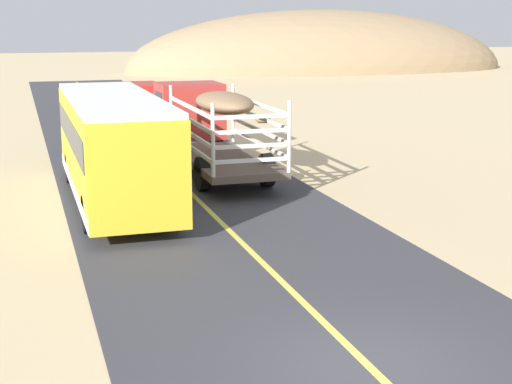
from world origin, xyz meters
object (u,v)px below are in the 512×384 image
at_px(bus, 114,145).
at_px(car_far, 143,99).
at_px(livestock_truck, 202,118).
at_px(boulder_near_shoulder, 263,119).

xyz_separation_m(bus, car_far, (4.01, 19.52, -0.66)).
bearing_deg(livestock_truck, car_far, 89.73).
xyz_separation_m(livestock_truck, boulder_near_shoulder, (5.84, 10.68, -1.58)).
relative_size(livestock_truck, car_far, 2.10).
bearing_deg(car_far, bus, -101.62).
xyz_separation_m(livestock_truck, car_far, (0.07, 14.30, -0.70)).
distance_m(livestock_truck, bus, 6.54).
bearing_deg(bus, livestock_truck, 52.88).
distance_m(car_far, boulder_near_shoulder, 6.88).
bearing_deg(boulder_near_shoulder, car_far, 147.88).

